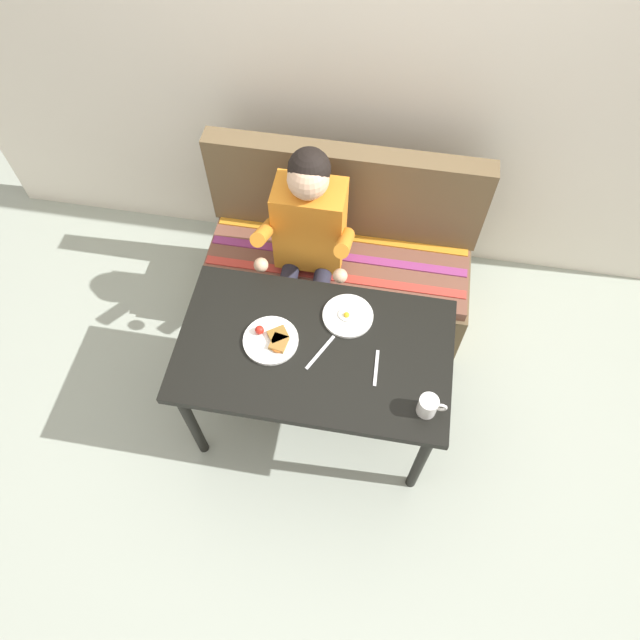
{
  "coord_description": "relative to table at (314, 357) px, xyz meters",
  "views": [
    {
      "loc": [
        0.23,
        -1.19,
        2.92
      ],
      "look_at": [
        0.0,
        0.15,
        0.72
      ],
      "focal_mm": 32.41,
      "sensor_mm": 36.0,
      "label": 1
    }
  ],
  "objects": [
    {
      "name": "ground_plane",
      "position": [
        0.0,
        0.0,
        -0.65
      ],
      "size": [
        8.0,
        8.0,
        0.0
      ],
      "primitive_type": "plane",
      "color": "#9FA89A"
    },
    {
      "name": "back_wall",
      "position": [
        0.0,
        1.27,
        0.65
      ],
      "size": [
        4.4,
        0.1,
        2.6
      ],
      "primitive_type": "cube",
      "color": "silver",
      "rests_on": "ground"
    },
    {
      "name": "table",
      "position": [
        0.0,
        0.0,
        0.0
      ],
      "size": [
        1.2,
        0.7,
        0.73
      ],
      "color": "black",
      "rests_on": "ground"
    },
    {
      "name": "couch",
      "position": [
        0.0,
        0.76,
        -0.32
      ],
      "size": [
        1.44,
        0.56,
        1.0
      ],
      "color": "brown",
      "rests_on": "ground"
    },
    {
      "name": "person",
      "position": [
        -0.14,
        0.59,
        0.09
      ],
      "size": [
        0.45,
        0.61,
        1.21
      ],
      "color": "orange",
      "rests_on": "ground"
    },
    {
      "name": "plate_breakfast",
      "position": [
        -0.19,
        -0.0,
        0.1
      ],
      "size": [
        0.24,
        0.24,
        0.05
      ],
      "color": "white",
      "rests_on": "table"
    },
    {
      "name": "plate_eggs",
      "position": [
        0.12,
        0.18,
        0.09
      ],
      "size": [
        0.23,
        0.23,
        0.04
      ],
      "color": "white",
      "rests_on": "table"
    },
    {
      "name": "coffee_mug",
      "position": [
        0.5,
        -0.21,
        0.13
      ],
      "size": [
        0.12,
        0.08,
        0.1
      ],
      "color": "white",
      "rests_on": "table"
    },
    {
      "name": "fork",
      "position": [
        0.28,
        -0.05,
        0.08
      ],
      "size": [
        0.02,
        0.17,
        0.0
      ],
      "primitive_type": "cube",
      "rotation": [
        0.0,
        0.0,
        0.03
      ],
      "color": "silver",
      "rests_on": "table"
    },
    {
      "name": "knife",
      "position": [
        0.03,
        -0.02,
        0.08
      ],
      "size": [
        0.1,
        0.18,
        0.0
      ],
      "primitive_type": "cube",
      "rotation": [
        0.0,
        0.0,
        -0.48
      ],
      "color": "silver",
      "rests_on": "table"
    }
  ]
}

